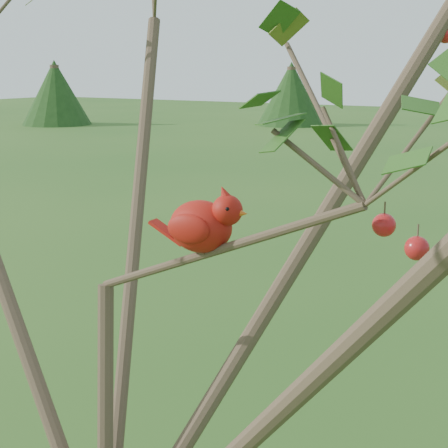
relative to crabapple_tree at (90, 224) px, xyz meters
name	(u,v)px	position (x,y,z in m)	size (l,w,h in m)	color
crabapple_tree	(90,224)	(0.00, 0.00, 0.00)	(2.35, 2.05, 2.95)	#403122
cardinal	(204,224)	(0.20, 0.10, 0.00)	(0.21, 0.11, 0.15)	#A01A0D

